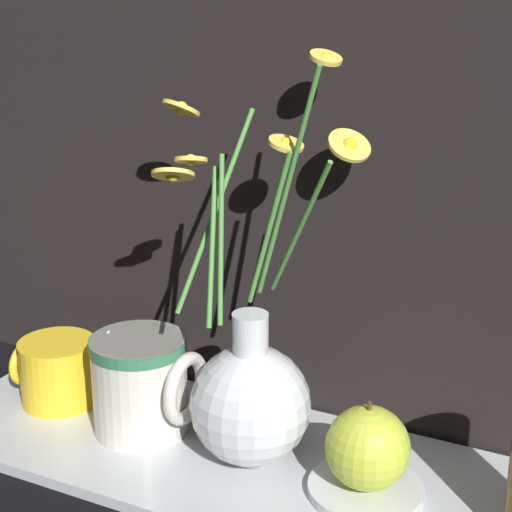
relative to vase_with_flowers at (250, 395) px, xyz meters
name	(u,v)px	position (x,y,z in m)	size (l,w,h in m)	color
ground_plane	(258,470)	(0.01, 0.00, -0.08)	(6.00, 6.00, 0.00)	black
shelf	(258,465)	(0.01, 0.00, -0.08)	(0.72, 0.24, 0.01)	#B2B7BC
vase_with_flowers	(250,395)	(0.00, 0.00, 0.00)	(0.21, 0.18, 0.40)	silver
yellow_mug	(57,371)	(-0.25, 0.01, -0.04)	(0.10, 0.09, 0.07)	yellow
ceramic_pitcher	(144,378)	(-0.13, 0.01, -0.01)	(0.13, 0.10, 0.12)	beige
saucer_plate	(366,489)	(0.13, -0.01, -0.07)	(0.11, 0.11, 0.01)	silver
orange_fruit	(368,448)	(0.13, -0.01, -0.02)	(0.08, 0.08, 0.09)	#B7C638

